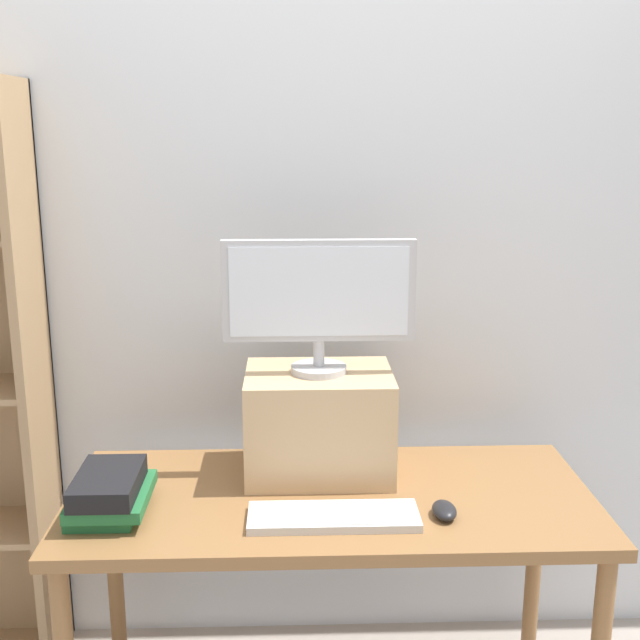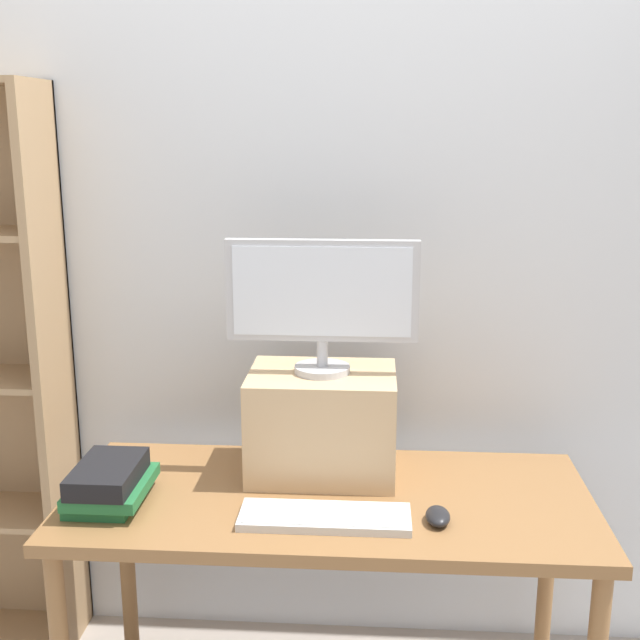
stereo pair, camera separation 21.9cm
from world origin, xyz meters
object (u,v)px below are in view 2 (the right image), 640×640
Objects in this scene: riser_box at (322,422)px; computer_mouse at (438,516)px; keyboard at (326,517)px; computer_monitor at (322,297)px; desk at (328,520)px; book_stack at (108,484)px.

riser_box reaches higher than computer_mouse.
computer_monitor is at bearing 95.63° from keyboard.
riser_box reaches higher than desk.
computer_monitor is at bearing -90.00° from riser_box.
computer_monitor reaches higher than book_stack.
desk is 14.15× the size of computer_mouse.
computer_mouse is at bearing -43.07° from riser_box.
computer_monitor is at bearing 100.13° from desk.
desk is 0.62m from book_stack.
desk is 2.68× the size of computer_monitor.
keyboard is 0.29m from computer_mouse.
computer_monitor is 5.28× the size of computer_mouse.
keyboard is at bearing -88.92° from desk.
computer_mouse is at bearing -26.05° from desk.
desk is at bearing -79.96° from riser_box.
computer_monitor reaches higher than riser_box.
riser_box is 0.38m from computer_monitor.
computer_mouse is at bearing 2.44° from keyboard.
desk is 5.39× the size of book_stack.
desk is 3.29× the size of keyboard.
desk is at bearing 9.33° from book_stack.
desk is 0.28m from riser_box.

